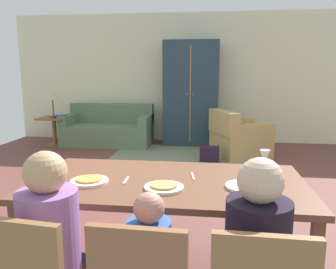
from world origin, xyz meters
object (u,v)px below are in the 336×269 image
Objects in this scene: plate_near_child at (164,187)px; wine_glass at (265,157)px; dining_table at (168,190)px; book_lower at (62,116)px; person_man at (55,261)px; armoire at (191,94)px; table_lamp at (52,96)px; couch at (108,130)px; side_table at (54,127)px; handbag at (209,154)px; plate_near_woman at (245,187)px; plate_near_man at (89,181)px; armchair at (238,138)px; book_upper at (60,116)px.

wine_glass is at bearing 28.48° from plate_near_child.
dining_table is 8.38× the size of book_lower.
person_man is at bearing -144.16° from wine_glass.
dining_table is 0.88× the size of armoire.
person_man is at bearing -64.30° from table_lamp.
wine_glass is 0.10× the size of couch.
side_table is 1.81× the size of handbag.
couch is (-1.81, 4.51, -0.39)m from dining_table.
armoire is at bearing 10.06° from side_table.
person_man is at bearing -101.02° from handbag.
wine_glass reaches higher than handbag.
plate_near_child is 0.74m from person_man.
book_lower is (-2.59, -0.44, -0.46)m from armoire.
dining_table is 0.85m from person_man.
plate_near_woman is 0.14× the size of couch.
table_lamp is at bearing -162.09° from book_lower.
plate_near_man is at bearing -61.63° from table_lamp.
plate_near_man is 4.89m from armoire.
armoire is (-0.90, 0.91, 0.73)m from armchair.
plate_near_child is at bearing -101.00° from armchair.
armoire is at bearing 7.73° from couch.
handbag is (-0.38, 3.18, -0.76)m from wine_glass.
dining_table is 0.72m from wine_glass.
book_lower is (-3.38, 4.13, -0.30)m from wine_glass.
person_man reaches higher than book_upper.
table_lamp reaches higher than person_man.
dining_table is 5.00m from book_upper.
couch is at bearing -172.27° from armoire.
handbag is (0.79, 3.48, -0.64)m from plate_near_man.
handbag is (2.98, -0.85, -0.49)m from book_upper.
dining_table is at bearing 168.84° from plate_near_woman.
armchair reaches higher than plate_near_woman.
couch reaches higher than plate_near_woman.
plate_near_child is 5.05m from couch.
book_lower is at bearing 95.03° from book_upper.
side_table is 2.64× the size of book_upper.
book_upper is (-2.20, 4.33, -0.15)m from plate_near_man.
side_table is at bearing 0.00° from table_lamp.
dining_table is 3.41× the size of table_lamp.
wine_glass is at bearing 35.84° from person_man.
plate_near_woman is 0.78× the size of handbag.
dining_table is 1.66× the size of person_man.
person_man is at bearing -89.59° from plate_near_man.
armoire is 3.89× the size of table_lamp.
wine_glass is 0.58× the size of handbag.
handbag is at bearing -74.00° from armoire.
book_upper is (0.17, -0.05, -0.39)m from table_lamp.
armoire is (-0.12, 4.92, 0.28)m from plate_near_child.
wine_glass is 5.42m from side_table.
table_lamp reaches higher than plate_near_man.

